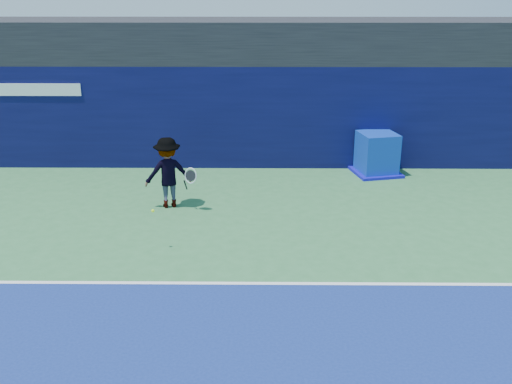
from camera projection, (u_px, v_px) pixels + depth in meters
baseline at (238, 283)px, 10.51m from camera, size 24.00×0.10×0.01m
stadium_band at (247, 40)px, 17.26m from camera, size 36.00×3.00×1.20m
back_wall_assembly at (247, 115)px, 17.04m from camera, size 36.00×1.03×3.00m
equipment_cart at (377, 155)px, 16.45m from camera, size 1.50×1.50×1.21m
tennis_player at (168, 173)px, 13.88m from camera, size 1.38×0.93×1.75m
tennis_ball at (153, 211)px, 11.59m from camera, size 0.06×0.06×0.06m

